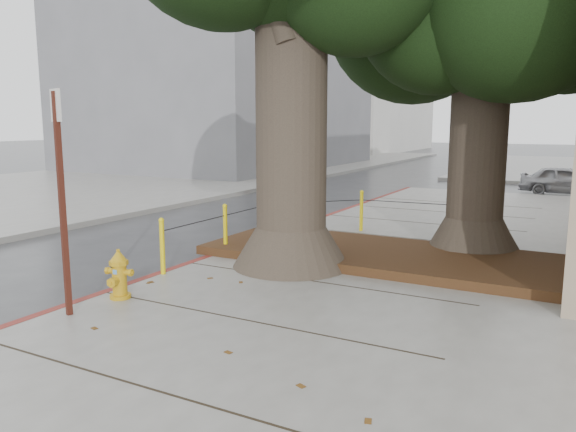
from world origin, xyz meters
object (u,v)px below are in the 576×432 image
at_px(car_dark, 251,163).
at_px(signpost, 61,190).
at_px(car_silver, 565,181).
at_px(fire_hydrant, 119,274).

bearing_deg(car_dark, signpost, -68.45).
distance_m(signpost, car_silver, 18.71).
relative_size(signpost, car_dark, 0.61).
bearing_deg(fire_hydrant, signpost, -105.70).
relative_size(fire_hydrant, car_dark, 0.15).
distance_m(fire_hydrant, car_silver, 17.85).
bearing_deg(car_silver, signpost, 162.83).
bearing_deg(signpost, car_dark, 134.23).
distance_m(car_silver, car_dark, 13.62).
height_order(fire_hydrant, car_dark, car_dark).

